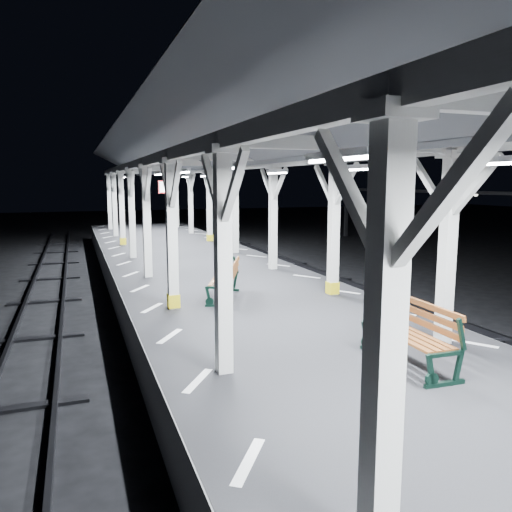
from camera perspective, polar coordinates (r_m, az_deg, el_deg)
ground at (r=10.41m, az=4.07°, el=-13.00°), size 120.00×120.00×0.00m
platform at (r=10.24m, az=4.10°, el=-10.39°), size 6.00×50.00×1.00m
hazard_stripes_left at (r=9.39m, az=-9.82°, el=-9.01°), size 1.00×48.00×0.01m
hazard_stripes_right at (r=11.28m, az=15.64°, el=-6.23°), size 1.00×48.00×0.01m
track_left at (r=9.64m, az=-25.31°, el=-15.12°), size 2.20×60.00×0.16m
track_right at (r=13.14m, az=24.67°, el=-8.80°), size 2.20×60.00×0.16m
canopy at (r=9.70m, az=4.41°, el=12.94°), size 5.40×49.00×4.65m
bench_near at (r=8.14m, az=17.67°, el=-8.29°), size 0.73×1.80×0.97m
bench_mid at (r=12.06m, az=-3.32°, el=-2.57°), size 1.25×1.83×0.93m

